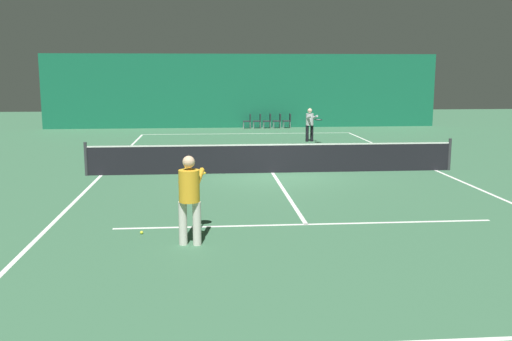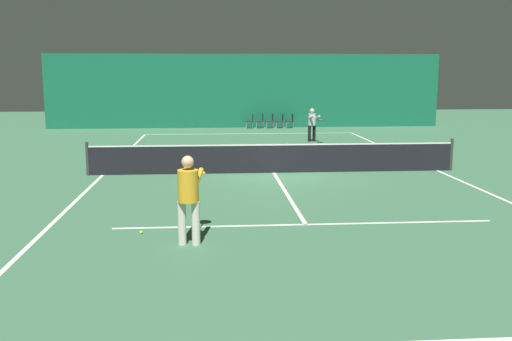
# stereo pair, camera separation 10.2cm
# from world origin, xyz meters

# --- Properties ---
(ground_plane) EXTENTS (60.00, 60.00, 0.00)m
(ground_plane) POSITION_xyz_m (0.00, 0.00, 0.00)
(ground_plane) COLOR #386647
(backdrop_curtain) EXTENTS (23.00, 0.12, 4.27)m
(backdrop_curtain) POSITION_xyz_m (0.00, 15.27, 2.14)
(backdrop_curtain) COLOR #146042
(backdrop_curtain) RESTS_ON ground
(court_line_baseline_far) EXTENTS (11.00, 0.10, 0.00)m
(court_line_baseline_far) POSITION_xyz_m (0.00, 11.90, 0.00)
(court_line_baseline_far) COLOR white
(court_line_baseline_far) RESTS_ON ground
(court_line_service_far) EXTENTS (8.25, 0.10, 0.00)m
(court_line_service_far) POSITION_xyz_m (0.00, 6.40, 0.00)
(court_line_service_far) COLOR white
(court_line_service_far) RESTS_ON ground
(court_line_service_near) EXTENTS (8.25, 0.10, 0.00)m
(court_line_service_near) POSITION_xyz_m (0.00, -6.40, 0.00)
(court_line_service_near) COLOR white
(court_line_service_near) RESTS_ON ground
(court_line_sideline_left) EXTENTS (0.10, 23.80, 0.00)m
(court_line_sideline_left) POSITION_xyz_m (-5.50, 0.00, 0.00)
(court_line_sideline_left) COLOR white
(court_line_sideline_left) RESTS_ON ground
(court_line_sideline_right) EXTENTS (0.10, 23.80, 0.00)m
(court_line_sideline_right) POSITION_xyz_m (5.50, 0.00, 0.00)
(court_line_sideline_right) COLOR white
(court_line_sideline_right) RESTS_ON ground
(court_line_centre) EXTENTS (0.10, 12.80, 0.00)m
(court_line_centre) POSITION_xyz_m (0.00, 0.00, 0.00)
(court_line_centre) COLOR white
(court_line_centre) RESTS_ON ground
(tennis_net) EXTENTS (12.00, 0.10, 1.07)m
(tennis_net) POSITION_xyz_m (0.00, 0.00, 0.51)
(tennis_net) COLOR black
(tennis_net) RESTS_ON ground
(player_near) EXTENTS (0.57, 1.41, 1.72)m
(player_near) POSITION_xyz_m (-2.45, -7.61, 1.00)
(player_near) COLOR beige
(player_near) RESTS_ON ground
(player_far) EXTENTS (0.67, 1.35, 1.56)m
(player_far) POSITION_xyz_m (2.71, 8.21, 0.91)
(player_far) COLOR black
(player_far) RESTS_ON ground
(courtside_chair_0) EXTENTS (0.44, 0.44, 0.84)m
(courtside_chair_0) POSITION_xyz_m (0.26, 14.72, 0.49)
(courtside_chair_0) COLOR #99999E
(courtside_chair_0) RESTS_ON ground
(courtside_chair_1) EXTENTS (0.44, 0.44, 0.84)m
(courtside_chair_1) POSITION_xyz_m (0.84, 14.72, 0.49)
(courtside_chair_1) COLOR #99999E
(courtside_chair_1) RESTS_ON ground
(courtside_chair_2) EXTENTS (0.44, 0.44, 0.84)m
(courtside_chair_2) POSITION_xyz_m (1.42, 14.72, 0.49)
(courtside_chair_2) COLOR #99999E
(courtside_chair_2) RESTS_ON ground
(courtside_chair_3) EXTENTS (0.44, 0.44, 0.84)m
(courtside_chair_3) POSITION_xyz_m (2.01, 14.72, 0.49)
(courtside_chair_3) COLOR #99999E
(courtside_chair_3) RESTS_ON ground
(courtside_chair_4) EXTENTS (0.44, 0.44, 0.84)m
(courtside_chair_4) POSITION_xyz_m (2.59, 14.72, 0.49)
(courtside_chair_4) COLOR #99999E
(courtside_chair_4) RESTS_ON ground
(tennis_ball) EXTENTS (0.07, 0.07, 0.07)m
(tennis_ball) POSITION_xyz_m (-3.47, -6.84, 0.03)
(tennis_ball) COLOR #D1DB33
(tennis_ball) RESTS_ON ground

